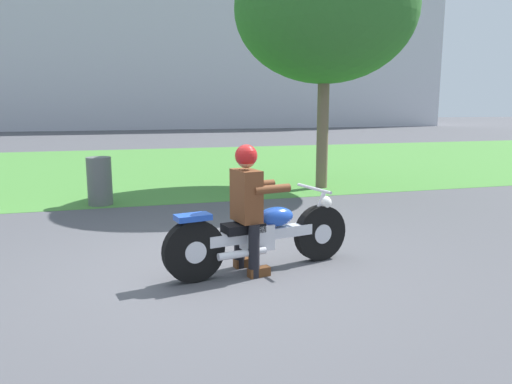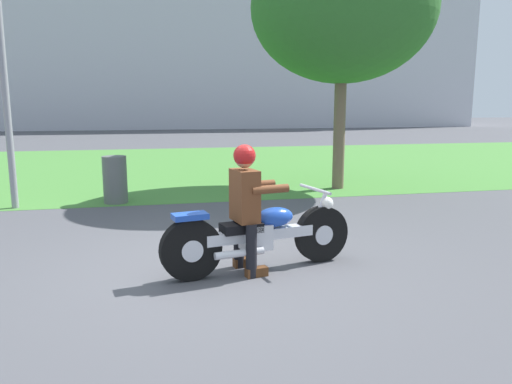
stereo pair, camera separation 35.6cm
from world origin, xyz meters
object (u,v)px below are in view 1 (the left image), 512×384
motorcycle_lead (262,235)px  trash_can (100,181)px  tree_roadside (325,9)px  rider_lead (248,199)px

motorcycle_lead → trash_can: (-1.81, 4.30, 0.04)m
trash_can → tree_roadside: bearing=7.8°
rider_lead → trash_can: rider_lead is taller
rider_lead → tree_roadside: size_ratio=0.26×
motorcycle_lead → trash_can: motorcycle_lead is taller
motorcycle_lead → rider_lead: size_ratio=1.57×
motorcycle_lead → trash_can: bearing=101.6°
motorcycle_lead → rider_lead: (-0.17, -0.03, 0.42)m
motorcycle_lead → tree_roadside: (2.89, 4.94, 3.41)m
rider_lead → tree_roadside: bearing=47.2°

